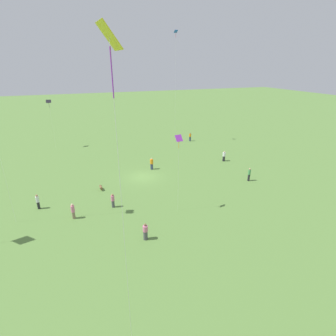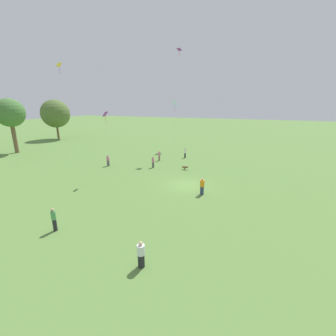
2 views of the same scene
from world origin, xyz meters
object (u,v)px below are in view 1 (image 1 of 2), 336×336
(person_2, at_px, (249,174))
(kite_6, at_px, (112,72))
(person_1, at_px, (73,211))
(person_3, at_px, (152,164))
(person_5, at_px, (145,232))
(person_0, at_px, (224,156))
(kite_0, at_px, (49,103))
(person_4, at_px, (38,202))
(dog_0, at_px, (101,187))
(person_6, at_px, (113,201))
(kite_5, at_px, (176,45))
(person_7, at_px, (190,137))
(kite_7, at_px, (179,142))

(person_2, relative_size, kite_6, 0.12)
(person_1, relative_size, person_3, 0.95)
(person_3, bearing_deg, person_5, 121.67)
(person_5, height_order, kite_6, kite_6)
(person_0, height_order, kite_6, kite_6)
(kite_0, bearing_deg, kite_6, -40.59)
(person_4, distance_m, dog_0, 7.41)
(person_2, xyz_separation_m, person_3, (11.15, -8.68, -0.04))
(person_2, xyz_separation_m, person_6, (18.53, 0.61, -0.11))
(person_0, height_order, person_2, person_2)
(person_3, xyz_separation_m, dog_0, (8.11, 4.45, -0.51))
(person_1, xyz_separation_m, person_2, (-22.74, -1.48, 0.08))
(person_4, bearing_deg, person_6, 42.39)
(person_1, distance_m, person_3, 15.42)
(person_3, height_order, kite_0, kite_0)
(kite_0, height_order, kite_5, kite_5)
(person_7, height_order, kite_0, kite_0)
(person_7, bearing_deg, person_1, -25.27)
(person_1, bearing_deg, person_0, 22.19)
(person_1, height_order, person_3, person_3)
(person_7, distance_m, kite_5, 17.40)
(kite_0, relative_size, kite_6, 0.56)
(person_5, relative_size, person_6, 1.00)
(dog_0, bearing_deg, person_0, 7.41)
(person_5, distance_m, kite_6, 18.40)
(person_6, relative_size, kite_5, 0.08)
(person_0, relative_size, dog_0, 1.99)
(person_0, bearing_deg, person_4, -176.15)
(person_4, height_order, person_5, person_4)
(kite_6, distance_m, kite_7, 18.76)
(person_4, distance_m, kite_6, 25.66)
(person_6, height_order, kite_7, kite_7)
(person_1, height_order, kite_6, kite_6)
(person_6, bearing_deg, kite_0, -129.01)
(person_0, relative_size, person_1, 0.99)
(person_5, bearing_deg, person_6, 34.32)
(person_4, distance_m, kite_5, 35.27)
(person_2, height_order, kite_0, kite_0)
(person_5, height_order, kite_0, kite_0)
(kite_5, bearing_deg, kite_7, 108.52)
(person_2, xyz_separation_m, kite_5, (2.28, -21.33, 17.01))
(person_5, distance_m, kite_0, 34.89)
(person_5, height_order, person_6, person_5)
(person_1, bearing_deg, kite_7, -11.31)
(kite_6, bearing_deg, person_4, 55.94)
(person_7, bearing_deg, person_0, 21.79)
(kite_6, bearing_deg, person_1, 47.73)
(person_4, bearing_deg, person_2, 56.40)
(dog_0, bearing_deg, person_4, -165.05)
(dog_0, bearing_deg, person_5, -81.01)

